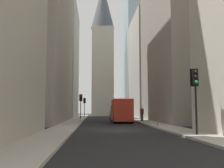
% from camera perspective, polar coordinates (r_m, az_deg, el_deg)
% --- Properties ---
extents(ground_plane, '(135.00, 135.00, 0.00)m').
position_cam_1_polar(ground_plane, '(21.18, 1.32, -10.11)').
color(ground_plane, black).
extents(sidewalk_right, '(90.00, 2.20, 0.14)m').
position_cam_1_polar(sidewalk_right, '(21.25, -11.04, -9.81)').
color(sidewalk_right, '#A8A399').
rests_on(sidewalk_right, ground_plane).
extents(sidewalk_left, '(90.00, 2.20, 0.14)m').
position_cam_1_polar(sidewalk_left, '(22.04, 13.22, -9.61)').
color(sidewalk_left, '#A8A399').
rests_on(sidewalk_left, ground_plane).
extents(building_left_far, '(13.60, 10.00, 19.80)m').
position_cam_1_polar(building_left_far, '(51.53, 10.26, 3.75)').
color(building_left_far, '#B7B2A5').
rests_on(building_left_far, ground_plane).
extents(building_left_midfar, '(16.49, 10.00, 29.79)m').
position_cam_1_polar(building_left_midfar, '(37.29, 16.62, 15.46)').
color(building_left_midfar, gray).
rests_on(building_left_midfar, ground_plane).
extents(building_right_far, '(15.26, 10.00, 22.62)m').
position_cam_1_polar(building_right_far, '(53.53, -13.20, 4.99)').
color(building_right_far, '#B7B2A5').
rests_on(building_right_far, ground_plane).
extents(church_spire, '(5.78, 5.78, 33.45)m').
position_cam_1_polar(church_spire, '(64.78, -2.10, 8.60)').
color(church_spire, beige).
rests_on(church_spire, ground_plane).
extents(delivery_truck, '(6.46, 2.25, 2.84)m').
position_cam_1_polar(delivery_truck, '(32.26, 2.03, -5.92)').
color(delivery_truck, red).
rests_on(delivery_truck, ground_plane).
extents(hatchback_grey, '(4.30, 1.78, 1.42)m').
position_cam_1_polar(hatchback_grey, '(42.00, 0.66, -6.91)').
color(hatchback_grey, slate).
rests_on(hatchback_grey, ground_plane).
extents(traffic_light_foreground, '(0.43, 0.52, 4.04)m').
position_cam_1_polar(traffic_light_foreground, '(16.53, 18.02, -0.35)').
color(traffic_light_foreground, black).
rests_on(traffic_light_foreground, sidewalk_left).
extents(traffic_light_midblock, '(0.43, 0.52, 3.85)m').
position_cam_1_polar(traffic_light_midblock, '(41.11, -6.95, -3.69)').
color(traffic_light_midblock, black).
rests_on(traffic_light_midblock, sidewalk_right).
extents(traffic_light_far_junction, '(0.43, 0.52, 3.80)m').
position_cam_1_polar(traffic_light_far_junction, '(53.98, -6.13, -4.16)').
color(traffic_light_far_junction, black).
rests_on(traffic_light_far_junction, sidewalk_right).
extents(pedestrian, '(0.26, 0.44, 1.80)m').
position_cam_1_polar(pedestrian, '(33.28, 6.65, -6.46)').
color(pedestrian, '#33333D').
rests_on(pedestrian, sidewalk_left).
extents(discarded_bottle, '(0.07, 0.07, 0.27)m').
position_cam_1_polar(discarded_bottle, '(24.38, 10.09, -8.83)').
color(discarded_bottle, brown).
rests_on(discarded_bottle, sidewalk_left).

